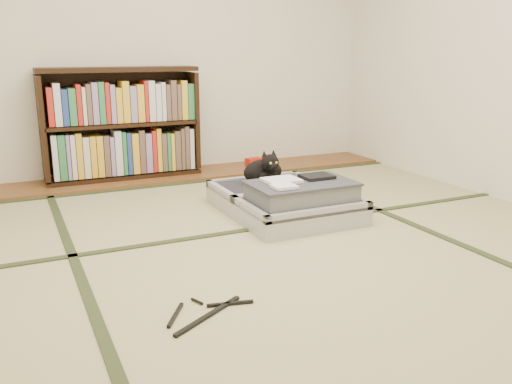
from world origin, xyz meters
name	(u,v)px	position (x,y,z in m)	size (l,w,h in m)	color
floor	(275,253)	(0.00, 0.00, 0.00)	(4.50, 4.50, 0.00)	tan
wood_strip	(170,175)	(0.00, 2.00, 0.01)	(4.00, 0.50, 0.02)	brown
red_item	(254,162)	(0.81, 2.03, 0.06)	(0.15, 0.09, 0.07)	red
tatami_borders	(239,226)	(0.00, 0.49, 0.00)	(4.00, 4.50, 0.01)	#2D381E
bookcase	(122,126)	(-0.37, 2.07, 0.45)	(1.27, 0.29, 0.92)	black
suitcase	(286,200)	(0.38, 0.59, 0.10)	(0.74, 0.98, 0.29)	#ADAEB2
cat	(265,171)	(0.36, 0.88, 0.24)	(0.33, 0.33, 0.26)	black
cable_coil	(285,180)	(0.55, 0.92, 0.15)	(0.10, 0.10, 0.02)	white
hanger	(206,312)	(-0.58, -0.50, 0.01)	(0.40, 0.29, 0.01)	black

